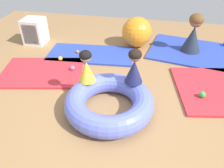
{
  "coord_description": "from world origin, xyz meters",
  "views": [
    {
      "loc": [
        0.46,
        -2.39,
        2.21
      ],
      "look_at": [
        -0.06,
        0.18,
        0.33
      ],
      "focal_mm": 35.56,
      "sensor_mm": 36.0,
      "label": 1
    }
  ],
  "objects_px": {
    "play_ball_yellow": "(60,58)",
    "exercise_ball_large": "(137,32)",
    "adult_seated": "(194,34)",
    "play_ball_orange": "(78,52)",
    "child_in_navy": "(134,67)",
    "play_ball_teal": "(84,56)",
    "child_in_yellow": "(86,67)",
    "storage_cube": "(34,31)",
    "inflatable_cushion": "(109,102)",
    "play_ball_green": "(202,95)",
    "play_ball_pink": "(73,68)"
  },
  "relations": [
    {
      "from": "play_ball_yellow",
      "to": "exercise_ball_large",
      "type": "bearing_deg",
      "value": 36.92
    },
    {
      "from": "adult_seated",
      "to": "play_ball_orange",
      "type": "xyz_separation_m",
      "value": [
        -2.31,
        -0.58,
        -0.35
      ]
    },
    {
      "from": "child_in_navy",
      "to": "adult_seated",
      "type": "distance_m",
      "value": 2.04
    },
    {
      "from": "child_in_navy",
      "to": "play_ball_teal",
      "type": "distance_m",
      "value": 1.59
    },
    {
      "from": "child_in_yellow",
      "to": "play_ball_yellow",
      "type": "distance_m",
      "value": 1.34
    },
    {
      "from": "child_in_yellow",
      "to": "play_ball_teal",
      "type": "relative_size",
      "value": 6.72
    },
    {
      "from": "child_in_navy",
      "to": "play_ball_teal",
      "type": "relative_size",
      "value": 7.17
    },
    {
      "from": "child_in_navy",
      "to": "play_ball_teal",
      "type": "height_order",
      "value": "child_in_navy"
    },
    {
      "from": "adult_seated",
      "to": "storage_cube",
      "type": "distance_m",
      "value": 3.44
    },
    {
      "from": "adult_seated",
      "to": "storage_cube",
      "type": "relative_size",
      "value": 1.41
    },
    {
      "from": "child_in_yellow",
      "to": "exercise_ball_large",
      "type": "relative_size",
      "value": 0.77
    },
    {
      "from": "play_ball_teal",
      "to": "inflatable_cushion",
      "type": "bearing_deg",
      "value": -59.4
    },
    {
      "from": "inflatable_cushion",
      "to": "play_ball_yellow",
      "type": "height_order",
      "value": "inflatable_cushion"
    },
    {
      "from": "child_in_navy",
      "to": "storage_cube",
      "type": "xyz_separation_m",
      "value": [
        -2.42,
        1.55,
        -0.28
      ]
    },
    {
      "from": "play_ball_yellow",
      "to": "exercise_ball_large",
      "type": "distance_m",
      "value": 1.74
    },
    {
      "from": "child_in_navy",
      "to": "play_ball_orange",
      "type": "height_order",
      "value": "child_in_navy"
    },
    {
      "from": "child_in_navy",
      "to": "play_ball_green",
      "type": "relative_size",
      "value": 5.27
    },
    {
      "from": "child_in_yellow",
      "to": "exercise_ball_large",
      "type": "height_order",
      "value": "child_in_yellow"
    },
    {
      "from": "play_ball_green",
      "to": "child_in_navy",
      "type": "bearing_deg",
      "value": -171.1
    },
    {
      "from": "adult_seated",
      "to": "play_ball_teal",
      "type": "height_order",
      "value": "adult_seated"
    },
    {
      "from": "play_ball_green",
      "to": "play_ball_yellow",
      "type": "xyz_separation_m",
      "value": [
        -2.59,
        0.66,
        -0.01
      ]
    },
    {
      "from": "child_in_yellow",
      "to": "play_ball_orange",
      "type": "relative_size",
      "value": 8.16
    },
    {
      "from": "inflatable_cushion",
      "to": "storage_cube",
      "type": "bearing_deg",
      "value": 138.0
    },
    {
      "from": "adult_seated",
      "to": "play_ball_orange",
      "type": "relative_size",
      "value": 12.99
    },
    {
      "from": "child_in_navy",
      "to": "play_ball_orange",
      "type": "bearing_deg",
      "value": -101.1
    },
    {
      "from": "play_ball_yellow",
      "to": "child_in_navy",
      "type": "bearing_deg",
      "value": -28.25
    },
    {
      "from": "adult_seated",
      "to": "storage_cube",
      "type": "height_order",
      "value": "adult_seated"
    },
    {
      "from": "inflatable_cushion",
      "to": "play_ball_green",
      "type": "bearing_deg",
      "value": 21.6
    },
    {
      "from": "inflatable_cushion",
      "to": "exercise_ball_large",
      "type": "relative_size",
      "value": 1.98
    },
    {
      "from": "adult_seated",
      "to": "play_ball_yellow",
      "type": "distance_m",
      "value": 2.73
    },
    {
      "from": "inflatable_cushion",
      "to": "child_in_navy",
      "type": "height_order",
      "value": "child_in_navy"
    },
    {
      "from": "play_ball_teal",
      "to": "exercise_ball_large",
      "type": "height_order",
      "value": "exercise_ball_large"
    },
    {
      "from": "play_ball_pink",
      "to": "adult_seated",
      "type": "bearing_deg",
      "value": 29.65
    },
    {
      "from": "storage_cube",
      "to": "play_ball_pink",
      "type": "bearing_deg",
      "value": -39.24
    },
    {
      "from": "play_ball_pink",
      "to": "storage_cube",
      "type": "bearing_deg",
      "value": 140.76
    },
    {
      "from": "adult_seated",
      "to": "play_ball_yellow",
      "type": "bearing_deg",
      "value": -73.19
    },
    {
      "from": "inflatable_cushion",
      "to": "play_ball_green",
      "type": "height_order",
      "value": "inflatable_cushion"
    },
    {
      "from": "play_ball_yellow",
      "to": "play_ball_green",
      "type": "bearing_deg",
      "value": -14.22
    },
    {
      "from": "adult_seated",
      "to": "play_ball_orange",
      "type": "height_order",
      "value": "adult_seated"
    },
    {
      "from": "child_in_navy",
      "to": "play_ball_yellow",
      "type": "relative_size",
      "value": 6.25
    },
    {
      "from": "play_ball_green",
      "to": "play_ball_teal",
      "type": "xyz_separation_m",
      "value": [
        -2.17,
        0.85,
        -0.01
      ]
    },
    {
      "from": "play_ball_green",
      "to": "exercise_ball_large",
      "type": "relative_size",
      "value": 0.15
    },
    {
      "from": "play_ball_orange",
      "to": "play_ball_yellow",
      "type": "bearing_deg",
      "value": -122.03
    },
    {
      "from": "child_in_navy",
      "to": "storage_cube",
      "type": "bearing_deg",
      "value": -91.25
    },
    {
      "from": "play_ball_green",
      "to": "child_in_yellow",
      "type": "bearing_deg",
      "value": -171.01
    },
    {
      "from": "play_ball_yellow",
      "to": "storage_cube",
      "type": "relative_size",
      "value": 0.15
    },
    {
      "from": "child_in_yellow",
      "to": "child_in_navy",
      "type": "bearing_deg",
      "value": 69.61
    },
    {
      "from": "play_ball_yellow",
      "to": "play_ball_teal",
      "type": "bearing_deg",
      "value": 25.12
    },
    {
      "from": "play_ball_yellow",
      "to": "play_ball_teal",
      "type": "xyz_separation_m",
      "value": [
        0.42,
        0.2,
        -0.01
      ]
    },
    {
      "from": "inflatable_cushion",
      "to": "play_ball_orange",
      "type": "relative_size",
      "value": 21.11
    }
  ]
}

